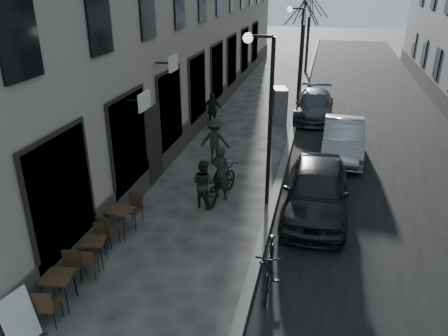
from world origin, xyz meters
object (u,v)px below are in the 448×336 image
at_px(bistro_set_b, 94,250).
at_px(car_near, 316,190).
at_px(sign_board, 21,325).
at_px(pedestrian_far, 212,110).
at_px(utility_cabinet, 279,105).
at_px(bistro_set_c, 121,219).
at_px(moped, 269,266).
at_px(pedestrian_near, 203,184).
at_px(bistro_set_a, 59,287).
at_px(tree_near, 305,11).
at_px(car_far, 314,105).
at_px(streetlamp_far, 298,45).
at_px(car_mid, 343,139).
at_px(bicycle, 221,182).
at_px(streetlamp_near, 265,104).
at_px(pedestrian_mid, 215,141).
at_px(tree_far, 310,5).

height_order(bistro_set_b, car_near, car_near).
xyz_separation_m(sign_board, pedestrian_far, (0.17, 13.53, 0.39)).
bearing_deg(pedestrian_far, utility_cabinet, 21.78).
height_order(bistro_set_c, moped, moped).
bearing_deg(sign_board, pedestrian_near, 86.92).
relative_size(bistro_set_a, utility_cabinet, 0.93).
relative_size(tree_near, car_far, 1.27).
height_order(streetlamp_far, bistro_set_a, streetlamp_far).
xyz_separation_m(tree_near, bistro_set_c, (-3.49, -17.69, -4.20)).
height_order(car_mid, moped, car_mid).
height_order(bicycle, car_far, car_far).
bearing_deg(tree_near, streetlamp_far, -91.38).
relative_size(pedestrian_near, car_near, 0.34).
relative_size(bistro_set_c, car_mid, 0.37).
relative_size(bicycle, moped, 1.06).
distance_m(streetlamp_near, pedestrian_far, 7.96).
relative_size(pedestrian_mid, pedestrian_far, 1.02).
distance_m(pedestrian_far, car_far, 5.26).
bearing_deg(pedestrian_mid, car_mid, -163.18).
distance_m(bistro_set_b, bistro_set_c, 1.41).
bearing_deg(streetlamp_far, utility_cabinet, -96.82).
xyz_separation_m(tree_near, pedestrian_far, (-3.44, -8.17, -3.82)).
height_order(pedestrian_mid, car_mid, pedestrian_mid).
bearing_deg(bicycle, car_near, -175.04).
xyz_separation_m(bistro_set_b, car_far, (4.62, 13.58, 0.24)).
distance_m(bistro_set_c, utility_cabinet, 11.47).
bearing_deg(streetlamp_near, car_far, 82.96).
height_order(tree_far, bistro_set_c, tree_far).
bearing_deg(streetlamp_near, bistro_set_a, -121.78).
relative_size(bicycle, pedestrian_far, 1.21).
xyz_separation_m(streetlamp_near, tree_near, (0.07, 15.00, 1.50)).
bearing_deg(bicycle, tree_far, -82.34).
xyz_separation_m(bistro_set_b, moped, (4.23, 0.10, 0.16)).
bearing_deg(car_near, moped, -102.19).
bearing_deg(car_mid, car_far, 106.33).
xyz_separation_m(streetlamp_far, tree_near, (0.07, 3.00, 1.50)).
height_order(sign_board, pedestrian_near, pedestrian_near).
relative_size(streetlamp_near, sign_board, 4.56).
bearing_deg(tree_far, moped, -88.37).
bearing_deg(pedestrian_far, streetlamp_far, 50.81).
bearing_deg(bicycle, moped, 128.69).
xyz_separation_m(tree_near, pedestrian_near, (-1.76, -15.63, -3.90)).
relative_size(tree_far, bistro_set_a, 3.69).
xyz_separation_m(bistro_set_b, bicycle, (2.15, 4.13, 0.12)).
relative_size(car_near, moped, 2.36).
bearing_deg(utility_cabinet, moped, -99.31).
distance_m(pedestrian_far, car_mid, 6.25).
distance_m(pedestrian_mid, pedestrian_far, 4.12).
bearing_deg(utility_cabinet, tree_near, 70.72).
relative_size(streetlamp_far, bicycle, 2.51).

